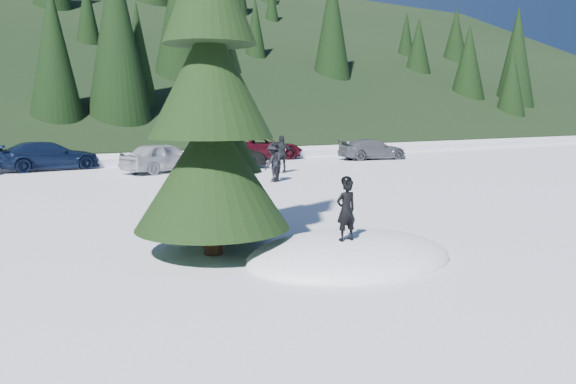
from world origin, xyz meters
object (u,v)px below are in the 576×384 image
car_5 (225,155)px  car_7 (372,149)px  car_4 (163,157)px  adult_2 (274,163)px  spruce_tall (210,93)px  car_6 (261,147)px  adult_0 (274,162)px  child_skier (346,210)px  car_3 (49,156)px  spruce_short (225,148)px  adult_1 (282,154)px

car_5 → car_7: bearing=-69.0°
car_4 → car_5: 3.46m
adult_2 → car_7: 13.03m
car_4 → car_7: size_ratio=0.99×
car_4 → spruce_tall: bearing=145.5°
car_5 → car_6: (4.60, 4.18, 0.05)m
adult_0 → car_7: bearing=146.9°
spruce_tall → adult_0: 12.77m
car_6 → adult_0: bearing=163.8°
car_6 → child_skier: bearing=164.8°
spruce_tall → car_4: spruce_tall is taller
adult_2 → car_7: size_ratio=0.37×
car_3 → car_6: car_6 is taller
spruce_tall → car_4: 17.20m
car_3 → car_6: 12.66m
spruce_short → car_5: (7.41, 14.99, -1.40)m
adult_0 → car_4: size_ratio=0.39×
adult_1 → car_6: adult_1 is taller
adult_1 → adult_2: 3.49m
adult_1 → car_4: adult_1 is taller
adult_1 → car_4: 5.92m
adult_2 → car_4: (-2.65, 6.19, -0.07)m
car_3 → adult_2: bearing=-150.0°
child_skier → car_4: (3.13, 18.39, -0.33)m
car_5 → car_6: car_6 is taller
spruce_short → adult_0: bearing=52.6°
adult_0 → car_3: adult_0 is taller
child_skier → adult_1: (7.93, 14.95, -0.15)m
car_5 → child_skier: bearing=-179.6°
spruce_tall → car_5: bearing=62.8°
car_5 → car_7: size_ratio=0.97×
car_3 → car_4: bearing=-137.4°
spruce_tall → car_3: bearing=89.0°
adult_1 → adult_2: adult_1 is taller
car_7 → spruce_short: bearing=142.0°
child_skier → adult_2: (5.78, 12.21, -0.26)m
adult_1 → adult_2: bearing=73.6°
adult_2 → car_6: size_ratio=0.30×
adult_1 → car_3: (-9.40, 7.67, -0.18)m
adult_0 → car_4: bearing=-130.8°
adult_1 → adult_2: (-2.15, -2.74, -0.11)m
spruce_short → car_5: bearing=63.7°
adult_2 → car_3: bearing=-76.2°
spruce_tall → child_skier: 3.59m
adult_2 → car_6: adult_2 is taller
car_6 → car_5: bearing=143.3°
adult_1 → car_6: (3.25, 7.75, -0.17)m
spruce_tall → adult_1: bearing=52.7°
adult_1 → car_7: 9.89m
spruce_short → car_4: 15.45m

